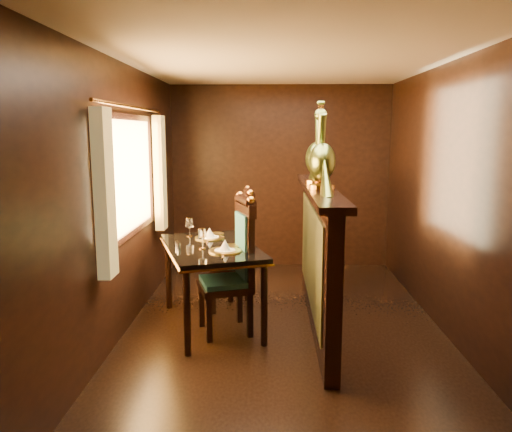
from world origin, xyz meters
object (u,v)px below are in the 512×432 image
object	(u,v)px
dining_table	(211,253)
peacock_right	(318,144)
chair_left	(237,261)
peacock_left	(323,145)
chair_right	(242,246)

from	to	relation	value
dining_table	peacock_right	bearing A→B (deg)	-3.50
chair_left	peacock_left	size ratio (longest dim) A/B	1.66
chair_left	chair_right	world-z (taller)	chair_left
chair_right	peacock_right	world-z (taller)	peacock_right
dining_table	chair_right	distance (m)	0.59
chair_right	peacock_left	distance (m)	1.49
peacock_left	chair_left	bearing A→B (deg)	176.91
chair_left	chair_right	distance (m)	0.65
peacock_left	peacock_right	size ratio (longest dim) A/B	1.00
chair_left	dining_table	bearing A→B (deg)	136.49
peacock_right	dining_table	bearing A→B (deg)	-164.81
chair_right	peacock_right	size ratio (longest dim) A/B	1.64
dining_table	chair_right	world-z (taller)	chair_right
peacock_left	chair_right	bearing A→B (deg)	137.67
chair_right	peacock_left	xyz separation A→B (m)	(0.76, -0.69, 1.08)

